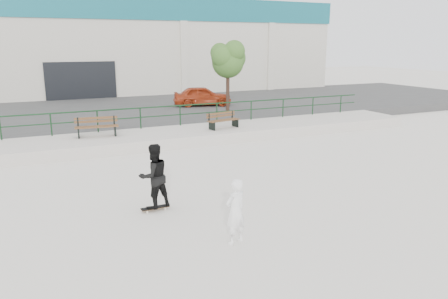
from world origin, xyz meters
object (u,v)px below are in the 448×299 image
bench_right (223,120)px  standing_skater (154,176)px  red_car (202,96)px  tree (228,58)px  skateboard (155,208)px  seated_skater (235,212)px  bench_left (97,127)px

bench_right → standing_skater: standing_skater is taller
standing_skater → red_car: bearing=-128.7°
tree → skateboard: tree is taller
bench_right → seated_skater: 11.43m
red_car → seated_skater: size_ratio=2.43×
bench_left → red_car: (7.88, 7.04, 0.22)m
bench_left → tree: size_ratio=0.45×
bench_left → standing_skater: (0.18, -8.38, 0.07)m
bench_right → tree: tree is taller
tree → red_car: tree is taller
bench_left → seated_skater: (1.29, -11.13, -0.15)m
standing_skater → bench_right: bearing=-138.2°
bench_left → standing_skater: 8.38m
red_car → seated_skater: 19.33m
tree → skateboard: size_ratio=5.29×
bench_right → seated_skater: (-4.53, -10.50, -0.11)m
bench_right → tree: size_ratio=0.42×
tree → skateboard: 15.35m
skateboard → seated_skater: size_ratio=0.51×
tree → bench_left: bearing=-153.7°
red_car → seated_skater: (-6.58, -18.17, -0.37)m
tree → seated_skater: (-7.06, -15.26, -2.86)m
bench_right → seated_skater: seated_skater is taller
tree → standing_skater: 15.17m
bench_right → skateboard: bearing=-138.1°
bench_right → skateboard: bench_right is taller
bench_left → standing_skater: standing_skater is taller
red_car → bench_left: bearing=145.9°
red_car → skateboard: size_ratio=4.76×
bench_left → seated_skater: bearing=-76.5°
bench_left → tree: (8.35, 4.12, 2.71)m
tree → skateboard: bearing=-123.2°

